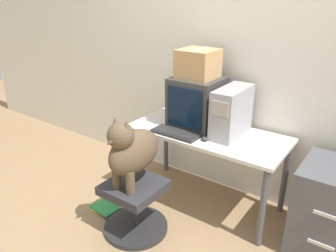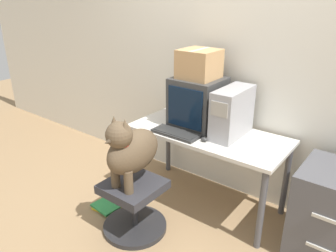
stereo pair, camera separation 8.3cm
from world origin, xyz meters
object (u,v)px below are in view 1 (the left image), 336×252
at_px(pc_tower, 232,112).
at_px(dog, 132,150).
at_px(office_chair, 135,206).
at_px(crt_monitor, 196,102).
at_px(cardboard_box, 198,64).
at_px(filing_cabinet, 332,210).
at_px(book_stack_floor, 106,208).
at_px(keyboard, 175,133).

relative_size(pc_tower, dog, 0.78).
bearing_deg(pc_tower, office_chair, -121.13).
bearing_deg(crt_monitor, cardboard_box, 90.00).
distance_m(filing_cabinet, book_stack_floor, 1.86).
bearing_deg(dog, office_chair, 90.00).
bearing_deg(office_chair, keyboard, 81.62).
height_order(filing_cabinet, book_stack_floor, filing_cabinet).
bearing_deg(cardboard_box, crt_monitor, -90.00).
height_order(pc_tower, cardboard_box, cardboard_box).
xyz_separation_m(pc_tower, dog, (-0.45, -0.75, -0.18)).
bearing_deg(pc_tower, crt_monitor, 177.52).
relative_size(dog, book_stack_floor, 2.28).
distance_m(keyboard, book_stack_floor, 0.95).
distance_m(keyboard, cardboard_box, 0.62).
relative_size(dog, cardboard_box, 1.90).
relative_size(crt_monitor, dog, 0.75).
bearing_deg(dog, crt_monitor, 82.67).
bearing_deg(filing_cabinet, keyboard, -170.41).
bearing_deg(book_stack_floor, keyboard, 44.14).
height_order(pc_tower, dog, pc_tower).
xyz_separation_m(dog, book_stack_floor, (-0.39, 0.04, -0.72)).
height_order(crt_monitor, cardboard_box, cardboard_box).
height_order(dog, book_stack_floor, dog).
bearing_deg(crt_monitor, office_chair, -97.43).
distance_m(crt_monitor, filing_cabinet, 1.36).
xyz_separation_m(pc_tower, keyboard, (-0.38, -0.27, -0.19)).
bearing_deg(book_stack_floor, crt_monitor, 56.27).
distance_m(keyboard, office_chair, 0.69).
distance_m(keyboard, filing_cabinet, 1.33).
distance_m(dog, cardboard_box, 0.94).
bearing_deg(filing_cabinet, pc_tower, 176.34).
bearing_deg(crt_monitor, pc_tower, -2.48).
relative_size(crt_monitor, cardboard_box, 1.43).
relative_size(crt_monitor, keyboard, 1.05).
xyz_separation_m(keyboard, filing_cabinet, (1.26, 0.21, -0.38)).
bearing_deg(filing_cabinet, dog, -152.40).
distance_m(dog, book_stack_floor, 0.82).
height_order(cardboard_box, book_stack_floor, cardboard_box).
bearing_deg(book_stack_floor, pc_tower, 40.47).
bearing_deg(office_chair, dog, -90.00).
xyz_separation_m(crt_monitor, cardboard_box, (0.00, 0.00, 0.34)).
distance_m(office_chair, cardboard_box, 1.30).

